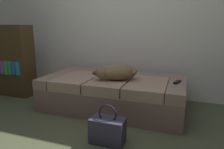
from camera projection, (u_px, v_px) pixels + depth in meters
back_wall at (128, 4)px, 3.09m from camera, size 6.40×0.10×2.80m
couch at (113, 93)px, 2.74m from camera, size 1.81×0.95×0.42m
dog_tan at (116, 72)px, 2.54m from camera, size 0.56×0.41×0.20m
tv_remote at (177, 82)px, 2.42m from camera, size 0.09×0.16×0.02m
handbag at (108, 130)px, 1.91m from camera, size 0.32×0.18×0.38m
bookshelf at (15, 61)px, 3.22m from camera, size 0.56×0.30×1.10m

